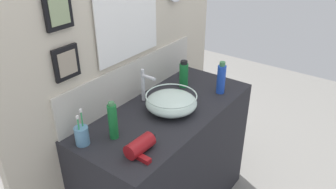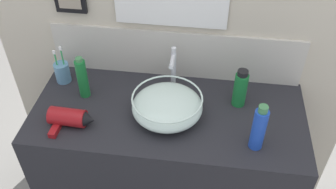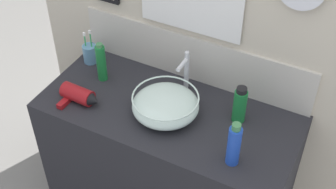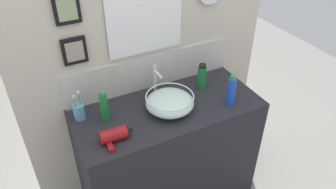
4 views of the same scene
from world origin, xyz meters
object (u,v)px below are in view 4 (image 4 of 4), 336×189
faucet (156,78)px  soap_dispenser (231,91)px  toothbrush_cup (79,111)px  glass_bowl_sink (170,102)px  lotion_bottle (202,77)px  hair_drier (116,134)px  shampoo_bottle (104,107)px

faucet → soap_dispenser: soap_dispenser is taller
faucet → toothbrush_cup: 0.54m
soap_dispenser → glass_bowl_sink: bearing=161.4°
glass_bowl_sink → lotion_bottle: (0.31, 0.12, 0.03)m
hair_drier → faucet: bearing=38.3°
toothbrush_cup → soap_dispenser: soap_dispenser is taller
faucet → lotion_bottle: size_ratio=1.13×
glass_bowl_sink → faucet: faucet is taller
hair_drier → shampoo_bottle: size_ratio=0.94×
hair_drier → lotion_bottle: lotion_bottle is taller
hair_drier → soap_dispenser: (0.77, -0.02, 0.06)m
glass_bowl_sink → lotion_bottle: lotion_bottle is taller
hair_drier → soap_dispenser: soap_dispenser is taller
lotion_bottle → hair_drier: bearing=-162.0°
faucet → shampoo_bottle: size_ratio=1.00×
hair_drier → shampoo_bottle: bearing=89.9°
soap_dispenser → faucet: bearing=138.7°
toothbrush_cup → shampoo_bottle: (0.13, -0.09, 0.05)m
glass_bowl_sink → faucet: 0.21m
soap_dispenser → lotion_bottle: bearing=105.4°
glass_bowl_sink → faucet: bearing=90.0°
shampoo_bottle → soap_dispenser: (0.77, -0.21, 0.00)m
toothbrush_cup → hair_drier: bearing=-64.5°
glass_bowl_sink → toothbrush_cup: (-0.53, 0.17, -0.00)m
toothbrush_cup → faucet: bearing=3.4°
faucet → shampoo_bottle: 0.41m
lotion_bottle → glass_bowl_sink: bearing=-158.9°
glass_bowl_sink → shampoo_bottle: size_ratio=1.45×
shampoo_bottle → lotion_bottle: size_ratio=1.13×
toothbrush_cup → soap_dispenser: 0.95m
glass_bowl_sink → toothbrush_cup: size_ratio=1.55×
glass_bowl_sink → shampoo_bottle: shampoo_bottle is taller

